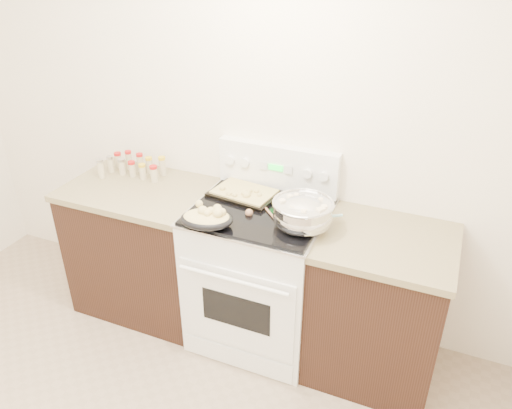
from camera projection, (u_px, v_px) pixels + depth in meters
The scene contains 9 objects.
counter_left at pixel (147, 247), 3.39m from camera, with size 0.93×0.67×0.92m.
counter_right at pixel (377, 306), 2.86m from camera, with size 0.73×0.67×0.92m.
kitchen_range at pixel (259, 273), 3.09m from camera, with size 0.78×0.73×1.22m.
mixing_bowl at pixel (303, 214), 2.67m from camera, with size 0.42×0.42×0.19m.
roasting_pan at pixel (207, 218), 2.68m from camera, with size 0.33×0.26×0.12m.
baking_sheet at pixel (244, 193), 3.00m from camera, with size 0.43×0.33×0.06m.
wooden_spoon at pixel (256, 212), 2.82m from camera, with size 0.20×0.19×0.04m.
blue_ladle at pixel (311, 225), 2.65m from camera, with size 0.18×0.23×0.09m.
spice_jars at pixel (133, 166), 3.30m from camera, with size 0.40×0.24×0.13m.
Camera 1 is at (1.30, -0.88, 2.35)m, focal length 35.00 mm.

